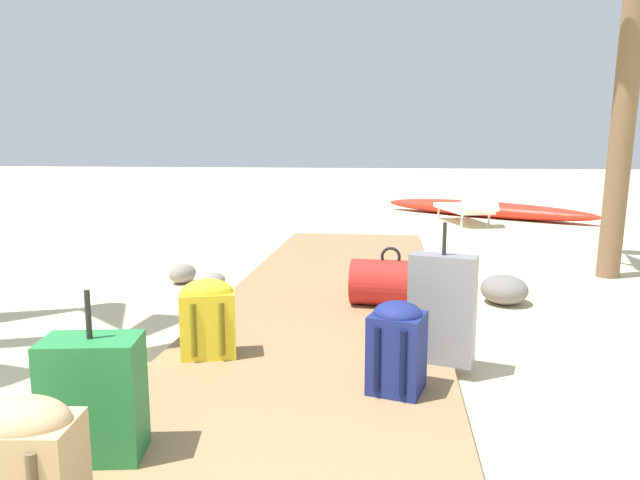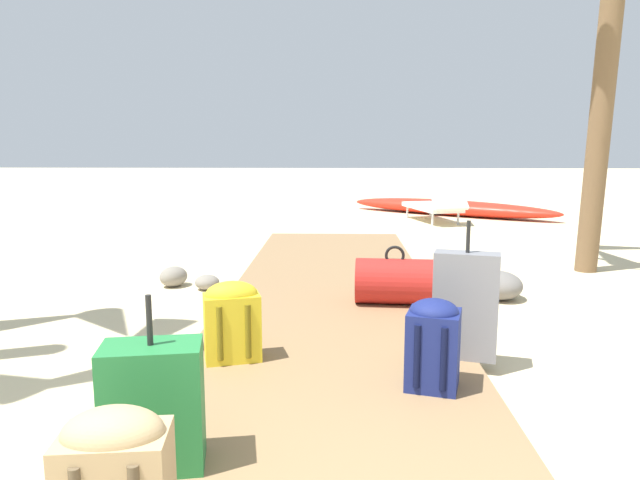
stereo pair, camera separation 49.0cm
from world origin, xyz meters
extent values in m
plane|color=beige|center=(0.00, 3.06, 0.00)|extent=(60.00, 60.00, 0.00)
cube|color=olive|center=(0.00, 3.83, 0.04)|extent=(1.82, 7.66, 0.08)
cube|color=slate|center=(0.84, 2.60, 0.41)|extent=(0.42, 0.26, 0.66)
cylinder|color=black|center=(0.84, 2.60, 0.84)|extent=(0.02, 0.02, 0.20)
ellipsoid|color=tan|center=(-0.65, 0.77, 0.50)|extent=(0.34, 0.26, 0.17)
cube|color=navy|center=(0.57, 2.13, 0.29)|extent=(0.33, 0.32, 0.43)
ellipsoid|color=navy|center=(0.57, 2.13, 0.51)|extent=(0.32, 0.30, 0.14)
cylinder|color=black|center=(0.47, 2.03, 0.29)|extent=(0.04, 0.04, 0.34)
cylinder|color=black|center=(0.60, 1.99, 0.29)|extent=(0.04, 0.04, 0.34)
cylinder|color=red|center=(0.52, 3.84, 0.27)|extent=(0.67, 0.42, 0.38)
torus|color=black|center=(0.52, 3.84, 0.49)|extent=(0.17, 0.04, 0.16)
cube|color=#237538|center=(-0.70, 1.30, 0.34)|extent=(0.43, 0.30, 0.52)
cylinder|color=black|center=(-0.70, 1.30, 0.70)|extent=(0.02, 0.02, 0.21)
cube|color=gold|center=(-0.59, 2.51, 0.29)|extent=(0.38, 0.29, 0.41)
ellipsoid|color=gold|center=(-0.59, 2.51, 0.49)|extent=(0.36, 0.27, 0.17)
cylinder|color=#6D5E11|center=(-0.65, 2.39, 0.29)|extent=(0.04, 0.04, 0.33)
cylinder|color=#6D5E11|center=(-0.48, 2.44, 0.29)|extent=(0.04, 0.04, 0.33)
cylinder|color=brown|center=(2.80, 5.42, 1.89)|extent=(0.23, 0.45, 3.79)
cube|color=white|center=(1.76, 9.73, 0.26)|extent=(0.96, 1.51, 0.08)
cube|color=white|center=(1.92, 9.15, 0.54)|extent=(0.71, 0.63, 0.51)
cylinder|color=silver|center=(1.38, 10.20, 0.11)|extent=(0.04, 0.04, 0.22)
cylinder|color=silver|center=(1.84, 10.33, 0.11)|extent=(0.04, 0.04, 0.22)
cylinder|color=silver|center=(1.68, 9.12, 0.11)|extent=(0.04, 0.04, 0.22)
cylinder|color=silver|center=(2.14, 9.25, 0.11)|extent=(0.04, 0.04, 0.22)
ellipsoid|color=red|center=(2.26, 10.66, 0.15)|extent=(3.94, 2.87, 0.30)
torus|color=black|center=(2.26, 10.66, 0.29)|extent=(0.68, 0.68, 0.05)
ellipsoid|color=gray|center=(-1.21, 4.57, 0.07)|extent=(0.28, 0.28, 0.14)
ellipsoid|color=slate|center=(1.52, 4.31, 0.13)|extent=(0.43, 0.48, 0.25)
ellipsoid|color=gray|center=(-1.57, 4.69, 0.10)|extent=(0.35, 0.37, 0.20)
camera|label=1|loc=(0.53, -0.89, 1.39)|focal=33.01mm
camera|label=2|loc=(0.04, -0.92, 1.39)|focal=33.01mm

